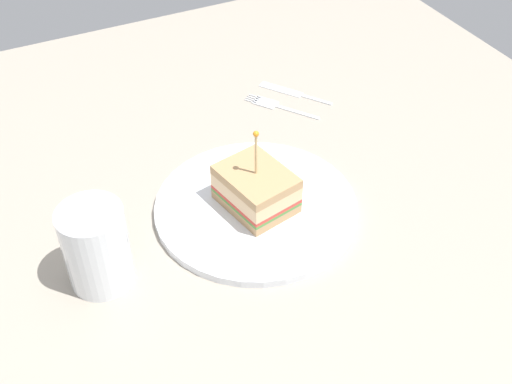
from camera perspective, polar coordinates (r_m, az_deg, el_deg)
name	(u,v)px	position (r cm, az deg, el deg)	size (l,w,h in cm)	color
ground_plane	(256,216)	(79.99, 0.00, -2.14)	(108.35, 108.35, 2.00)	#9E9384
plate	(256,207)	(78.95, 0.00, -1.36)	(24.93, 24.93, 1.01)	white
sandwich_half_center	(257,188)	(76.99, 0.10, 0.34)	(8.69, 10.18, 11.05)	tan
drink_glass	(97,250)	(70.41, -13.94, -4.98)	(7.02, 7.02, 9.93)	#B74C33
fork	(274,105)	(97.09, 1.60, 7.75)	(7.96, 10.47, 0.35)	silver
knife	(292,92)	(100.09, 3.18, 8.85)	(7.82, 10.43, 0.35)	silver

